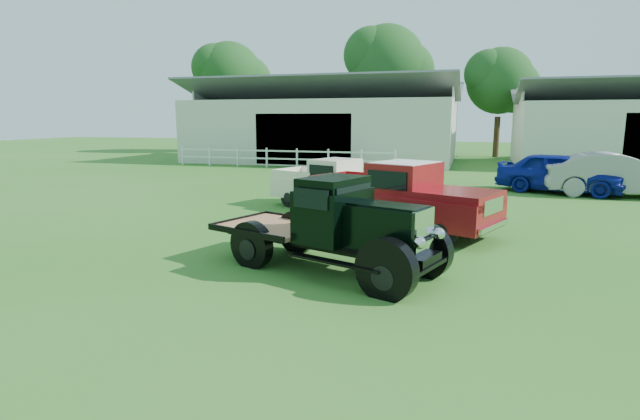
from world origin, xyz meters
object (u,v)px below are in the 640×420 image
(white_pickup, at_px, (333,184))
(misc_car_grey, at_px, (615,175))
(vintage_flatbed, at_px, (329,224))
(red_pickup, at_px, (400,196))
(misc_car_blue, at_px, (560,173))

(white_pickup, xyz_separation_m, misc_car_grey, (9.74, 5.81, 0.02))
(white_pickup, bearing_deg, vintage_flatbed, -53.01)
(red_pickup, bearing_deg, vintage_flatbed, -79.74)
(white_pickup, height_order, misc_car_blue, misc_car_blue)
(vintage_flatbed, height_order, white_pickup, vintage_flatbed)
(white_pickup, distance_m, misc_car_grey, 11.34)
(white_pickup, bearing_deg, red_pickup, -24.71)
(red_pickup, xyz_separation_m, white_pickup, (-2.63, 2.81, -0.13))
(misc_car_blue, bearing_deg, red_pickup, 167.68)
(misc_car_grey, bearing_deg, vintage_flatbed, 147.96)
(vintage_flatbed, relative_size, misc_car_blue, 0.98)
(white_pickup, height_order, misc_car_grey, misc_car_grey)
(misc_car_blue, bearing_deg, misc_car_grey, -82.12)
(vintage_flatbed, bearing_deg, misc_car_blue, 83.82)
(misc_car_grey, bearing_deg, red_pickup, 140.89)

